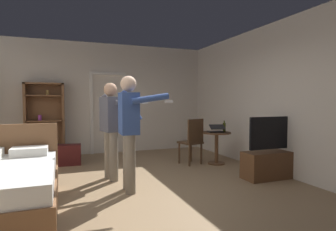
{
  "coord_description": "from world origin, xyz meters",
  "views": [
    {
      "loc": [
        -1.06,
        -4.04,
        1.38
      ],
      "look_at": [
        0.68,
        0.48,
        1.12
      ],
      "focal_mm": 29.78,
      "sensor_mm": 36.0,
      "label": 1
    }
  ],
  "objects_px": {
    "person_striped_shirt": "(111,124)",
    "suitcase_small": "(66,154)",
    "bottle_on_table": "(224,127)",
    "side_table": "(217,143)",
    "suitcase_dark": "(67,155)",
    "laptop": "(216,130)",
    "person_blue_shirt": "(130,125)",
    "tv_flatscreen": "(272,160)",
    "wooden_chair": "(193,139)",
    "bookshelf": "(45,118)"
  },
  "relations": [
    {
      "from": "laptop",
      "to": "side_table",
      "type": "bearing_deg",
      "value": 46.87
    },
    {
      "from": "bottle_on_table",
      "to": "person_blue_shirt",
      "type": "bearing_deg",
      "value": -155.76
    },
    {
      "from": "suitcase_small",
      "to": "tv_flatscreen",
      "type": "bearing_deg",
      "value": -24.21
    },
    {
      "from": "side_table",
      "to": "bottle_on_table",
      "type": "xyz_separation_m",
      "value": [
        0.14,
        -0.08,
        0.34
      ]
    },
    {
      "from": "wooden_chair",
      "to": "bottle_on_table",
      "type": "bearing_deg",
      "value": -18.84
    },
    {
      "from": "tv_flatscreen",
      "to": "side_table",
      "type": "bearing_deg",
      "value": 104.76
    },
    {
      "from": "laptop",
      "to": "suitcase_small",
      "type": "xyz_separation_m",
      "value": [
        -3.03,
        1.32,
        -0.55
      ]
    },
    {
      "from": "side_table",
      "to": "suitcase_dark",
      "type": "bearing_deg",
      "value": 160.75
    },
    {
      "from": "side_table",
      "to": "suitcase_small",
      "type": "xyz_separation_m",
      "value": [
        -3.07,
        1.28,
        -0.27
      ]
    },
    {
      "from": "laptop",
      "to": "person_striped_shirt",
      "type": "relative_size",
      "value": 0.23
    },
    {
      "from": "suitcase_dark",
      "to": "bookshelf",
      "type": "bearing_deg",
      "value": 119.7
    },
    {
      "from": "laptop",
      "to": "person_blue_shirt",
      "type": "bearing_deg",
      "value": -153.18
    },
    {
      "from": "side_table",
      "to": "bottle_on_table",
      "type": "bearing_deg",
      "value": -29.74
    },
    {
      "from": "person_blue_shirt",
      "to": "suitcase_small",
      "type": "xyz_separation_m",
      "value": [
        -0.88,
        2.41,
        -0.81
      ]
    },
    {
      "from": "bookshelf",
      "to": "bottle_on_table",
      "type": "xyz_separation_m",
      "value": [
        3.66,
        -2.09,
        -0.17
      ]
    },
    {
      "from": "bookshelf",
      "to": "wooden_chair",
      "type": "distance_m",
      "value": 3.57
    },
    {
      "from": "side_table",
      "to": "bottle_on_table",
      "type": "relative_size",
      "value": 2.79
    },
    {
      "from": "tv_flatscreen",
      "to": "side_table",
      "type": "relative_size",
      "value": 1.57
    },
    {
      "from": "side_table",
      "to": "wooden_chair",
      "type": "xyz_separation_m",
      "value": [
        -0.51,
        0.14,
        0.07
      ]
    },
    {
      "from": "side_table",
      "to": "person_striped_shirt",
      "type": "height_order",
      "value": "person_striped_shirt"
    },
    {
      "from": "person_striped_shirt",
      "to": "suitcase_small",
      "type": "height_order",
      "value": "person_striped_shirt"
    },
    {
      "from": "laptop",
      "to": "person_striped_shirt",
      "type": "bearing_deg",
      "value": -171.38
    },
    {
      "from": "bottle_on_table",
      "to": "person_striped_shirt",
      "type": "bearing_deg",
      "value": -172.85
    },
    {
      "from": "laptop",
      "to": "person_striped_shirt",
      "type": "xyz_separation_m",
      "value": [
        -2.3,
        -0.35,
        0.23
      ]
    },
    {
      "from": "person_blue_shirt",
      "to": "laptop",
      "type": "bearing_deg",
      "value": 26.82
    },
    {
      "from": "bookshelf",
      "to": "suitcase_small",
      "type": "relative_size",
      "value": 3.09
    },
    {
      "from": "side_table",
      "to": "wooden_chair",
      "type": "height_order",
      "value": "wooden_chair"
    },
    {
      "from": "person_blue_shirt",
      "to": "person_striped_shirt",
      "type": "height_order",
      "value": "person_blue_shirt"
    },
    {
      "from": "side_table",
      "to": "laptop",
      "type": "height_order",
      "value": "laptop"
    },
    {
      "from": "bookshelf",
      "to": "person_blue_shirt",
      "type": "xyz_separation_m",
      "value": [
        1.33,
        -3.14,
        0.04
      ]
    },
    {
      "from": "tv_flatscreen",
      "to": "suitcase_dark",
      "type": "relative_size",
      "value": 1.94
    },
    {
      "from": "side_table",
      "to": "wooden_chair",
      "type": "bearing_deg",
      "value": 164.47
    },
    {
      "from": "bookshelf",
      "to": "suitcase_small",
      "type": "distance_m",
      "value": 1.16
    },
    {
      "from": "person_blue_shirt",
      "to": "suitcase_dark",
      "type": "bearing_deg",
      "value": 111.38
    },
    {
      "from": "side_table",
      "to": "bottle_on_table",
      "type": "distance_m",
      "value": 0.37
    },
    {
      "from": "side_table",
      "to": "suitcase_dark",
      "type": "distance_m",
      "value": 3.24
    },
    {
      "from": "tv_flatscreen",
      "to": "suitcase_small",
      "type": "relative_size",
      "value": 1.89
    },
    {
      "from": "bottle_on_table",
      "to": "person_blue_shirt",
      "type": "relative_size",
      "value": 0.14
    },
    {
      "from": "tv_flatscreen",
      "to": "person_striped_shirt",
      "type": "relative_size",
      "value": 0.65
    },
    {
      "from": "bottle_on_table",
      "to": "wooden_chair",
      "type": "height_order",
      "value": "wooden_chair"
    },
    {
      "from": "laptop",
      "to": "bottle_on_table",
      "type": "relative_size",
      "value": 1.54
    },
    {
      "from": "laptop",
      "to": "person_blue_shirt",
      "type": "xyz_separation_m",
      "value": [
        -2.15,
        -1.09,
        0.26
      ]
    },
    {
      "from": "wooden_chair",
      "to": "suitcase_dark",
      "type": "bearing_deg",
      "value": 160.02
    },
    {
      "from": "wooden_chair",
      "to": "suitcase_small",
      "type": "height_order",
      "value": "wooden_chair"
    },
    {
      "from": "laptop",
      "to": "suitcase_small",
      "type": "height_order",
      "value": "laptop"
    },
    {
      "from": "side_table",
      "to": "bottle_on_table",
      "type": "height_order",
      "value": "bottle_on_table"
    },
    {
      "from": "bottle_on_table",
      "to": "laptop",
      "type": "bearing_deg",
      "value": 168.09
    },
    {
      "from": "side_table",
      "to": "person_striped_shirt",
      "type": "bearing_deg",
      "value": -170.51
    },
    {
      "from": "tv_flatscreen",
      "to": "suitcase_dark",
      "type": "distance_m",
      "value": 4.15
    },
    {
      "from": "laptop",
      "to": "suitcase_small",
      "type": "distance_m",
      "value": 3.35
    }
  ]
}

